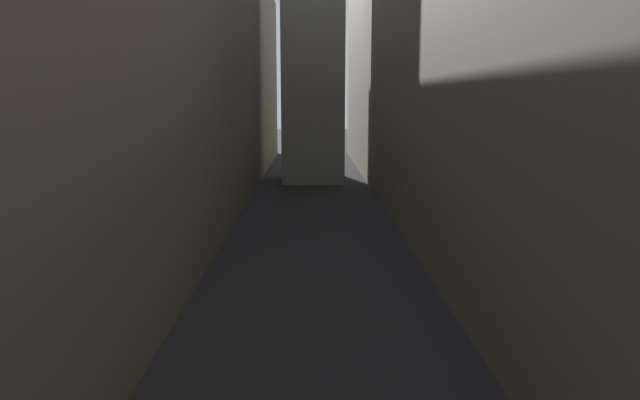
# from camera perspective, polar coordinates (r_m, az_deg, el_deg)

# --- Properties ---
(ground_plane) EXTENTS (264.00, 264.00, 0.00)m
(ground_plane) POSITION_cam_1_polar(r_m,az_deg,el_deg) (39.91, -0.55, -2.78)
(ground_plane) COLOR #232326
(building_block_left) EXTENTS (14.81, 108.00, 22.70)m
(building_block_left) POSITION_cam_1_polar(r_m,az_deg,el_deg) (42.99, -18.52, 12.84)
(building_block_left) COLOR #756B5B
(building_block_left) RESTS_ON ground
(building_block_right) EXTENTS (11.08, 108.00, 25.11)m
(building_block_right) POSITION_cam_1_polar(r_m,az_deg,el_deg) (42.67, 14.92, 14.67)
(building_block_right) COLOR #756B5B
(building_block_right) RESTS_ON ground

